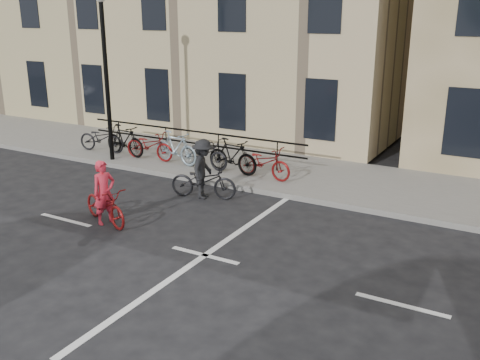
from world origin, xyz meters
The scene contains 7 objects.
ground centered at (0.00, 0.00, 0.00)m, with size 120.00×120.00×0.00m, color black.
sidewalk centered at (-4.00, 6.00, 0.07)m, with size 46.00×4.00×0.15m, color slate.
building_west centered at (-9.00, 13.00, 5.15)m, with size 20.00×10.00×10.00m, color tan.
lamp_post centered at (-6.50, 4.40, 3.49)m, with size 0.36×0.36×5.28m.
parked_bikes centered at (-4.35, 5.04, 0.64)m, with size 8.30×1.23×1.05m.
cyclist_pink centered at (-3.01, 0.35, 0.53)m, with size 1.82×1.11×1.53m.
cyclist_dark centered at (-2.00, 3.02, 0.63)m, with size 1.91×1.16×1.61m.
Camera 1 is at (5.55, -8.38, 4.77)m, focal length 40.00 mm.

